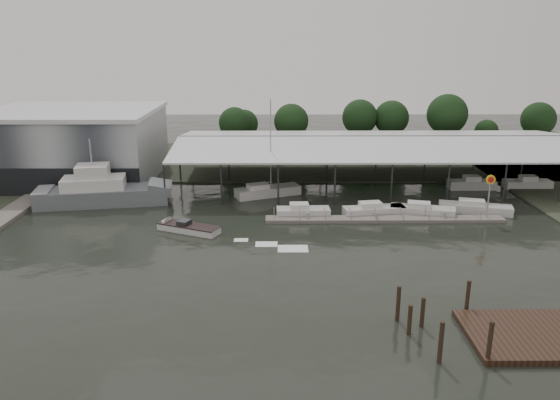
{
  "coord_description": "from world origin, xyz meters",
  "views": [
    {
      "loc": [
        2.32,
        -50.62,
        20.96
      ],
      "look_at": [
        2.7,
        10.3,
        2.5
      ],
      "focal_mm": 35.0,
      "sensor_mm": 36.0,
      "label": 1
    }
  ],
  "objects_px": {
    "shell_fuel_sign": "(490,189)",
    "white_sailboat": "(267,191)",
    "speedboat_underway": "(184,227)",
    "grey_trawler": "(104,192)"
  },
  "relations": [
    {
      "from": "shell_fuel_sign",
      "to": "white_sailboat",
      "type": "relative_size",
      "value": 0.42
    },
    {
      "from": "grey_trawler",
      "to": "speedboat_underway",
      "type": "distance_m",
      "value": 15.85
    },
    {
      "from": "grey_trawler",
      "to": "white_sailboat",
      "type": "xyz_separation_m",
      "value": [
        21.0,
        3.46,
        -0.92
      ]
    },
    {
      "from": "white_sailboat",
      "to": "speedboat_underway",
      "type": "height_order",
      "value": "white_sailboat"
    },
    {
      "from": "white_sailboat",
      "to": "speedboat_underway",
      "type": "xyz_separation_m",
      "value": [
        -9.04,
        -13.79,
        -0.26
      ]
    },
    {
      "from": "grey_trawler",
      "to": "white_sailboat",
      "type": "relative_size",
      "value": 1.33
    },
    {
      "from": "shell_fuel_sign",
      "to": "speedboat_underway",
      "type": "bearing_deg",
      "value": -174.74
    },
    {
      "from": "shell_fuel_sign",
      "to": "white_sailboat",
      "type": "bearing_deg",
      "value": 157.92
    },
    {
      "from": "shell_fuel_sign",
      "to": "speedboat_underway",
      "type": "xyz_separation_m",
      "value": [
        -35.07,
        -3.23,
        -3.53
      ]
    },
    {
      "from": "grey_trawler",
      "to": "speedboat_underway",
      "type": "xyz_separation_m",
      "value": [
        11.97,
        -10.33,
        -1.19
      ]
    }
  ]
}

